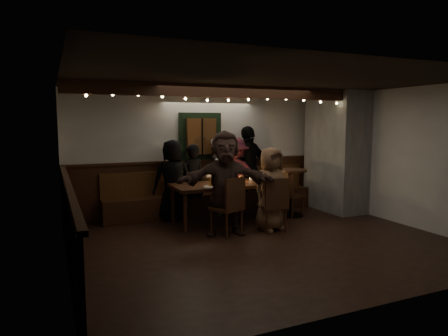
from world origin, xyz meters
name	(u,v)px	position (x,y,z in m)	size (l,w,h in m)	color
room	(276,165)	(1.07, 1.42, 1.07)	(6.02, 5.01, 2.62)	black
dining_table	(228,187)	(-0.01, 1.40, 0.71)	(2.17, 0.93, 0.94)	black
chair_near_left	(231,203)	(-0.37, 0.51, 0.57)	(0.60, 0.60, 1.02)	black
chair_near_right	(275,202)	(0.46, 0.44, 0.55)	(0.49, 0.49, 0.98)	black
chair_end	(289,192)	(1.33, 1.35, 0.52)	(0.53, 0.53, 0.93)	black
high_top	(292,186)	(1.44, 1.39, 0.62)	(0.61, 0.61, 0.98)	black
person_a	(173,180)	(-0.94, 2.02, 0.81)	(0.79, 0.51, 1.61)	black
person_b	(192,181)	(-0.51, 2.12, 0.75)	(0.55, 0.36, 1.51)	black
person_c	(217,177)	(0.02, 2.05, 0.82)	(0.80, 0.62, 1.64)	white
person_d	(236,176)	(0.48, 2.11, 0.81)	(1.05, 0.60, 1.62)	#3D131E
person_e	(249,169)	(0.83, 2.17, 0.93)	(1.09, 0.46, 1.87)	black
person_f	(225,183)	(-0.40, 0.66, 0.91)	(1.68, 0.53, 1.81)	#392620
person_g	(271,189)	(0.47, 0.59, 0.75)	(0.74, 0.48, 1.51)	brown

